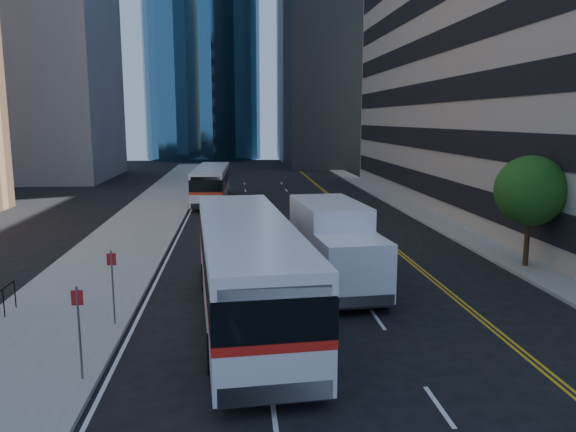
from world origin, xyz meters
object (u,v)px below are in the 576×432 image
(box_truck, at_px, (335,244))
(bus_front, at_px, (247,267))
(street_tree, at_px, (531,191))
(bus_rear, at_px, (212,183))

(box_truck, bearing_deg, bus_front, -141.68)
(street_tree, xyz_separation_m, bus_rear, (-15.41, 22.68, -2.04))
(street_tree, bearing_deg, box_truck, -167.36)
(bus_rear, bearing_deg, box_truck, -74.39)
(box_truck, bearing_deg, street_tree, 7.43)
(bus_front, bearing_deg, box_truck, 38.94)
(bus_front, xyz_separation_m, box_truck, (3.66, 3.48, -0.07))
(bus_rear, height_order, box_truck, box_truck)
(bus_front, bearing_deg, street_tree, 18.61)
(street_tree, distance_m, box_truck, 9.74)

